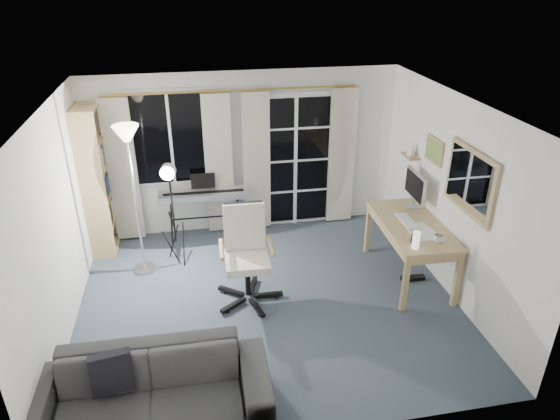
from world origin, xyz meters
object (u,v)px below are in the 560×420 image
object	(u,v)px
keyboard_piano	(204,195)
studio_light	(169,184)
torchiere_lamp	(129,157)
monitor	(415,187)
desk	(412,230)
office_chair	(246,245)
mug	(439,238)
sofa	(147,383)
bookshelf	(95,181)

from	to	relation	value
keyboard_piano	studio_light	size ratio (longest dim) A/B	0.86
torchiere_lamp	monitor	world-z (taller)	torchiere_lamp
torchiere_lamp	desk	bearing A→B (deg)	-13.00
torchiere_lamp	office_chair	distance (m)	1.77
keyboard_piano	office_chair	xyz separation A→B (m)	(0.42, -1.51, -0.01)
torchiere_lamp	office_chair	world-z (taller)	torchiere_lamp
keyboard_piano	monitor	size ratio (longest dim) A/B	2.29
desk	mug	xyz separation A→B (m)	(0.10, -0.50, 0.16)
torchiere_lamp	sofa	distance (m)	2.80
keyboard_piano	mug	xyz separation A→B (m)	(2.63, -2.01, 0.14)
torchiere_lamp	mug	world-z (taller)	torchiere_lamp
desk	mug	world-z (taller)	mug
keyboard_piano	desk	size ratio (longest dim) A/B	0.87
studio_light	office_chair	distance (m)	1.31
keyboard_piano	studio_light	xyz separation A→B (m)	(-0.44, -0.65, 0.49)
office_chair	mug	distance (m)	2.27
torchiere_lamp	office_chair	bearing A→B (deg)	-31.52
torchiere_lamp	monitor	bearing A→B (deg)	-5.31
studio_light	desk	size ratio (longest dim) A/B	1.01
office_chair	monitor	distance (m)	2.38
torchiere_lamp	sofa	bearing A→B (deg)	-85.43
bookshelf	sofa	world-z (taller)	bookshelf
desk	mug	distance (m)	0.53
sofa	mug	bearing A→B (deg)	21.41
studio_light	torchiere_lamp	bearing A→B (deg)	-162.89
studio_light	office_chair	size ratio (longest dim) A/B	1.26
keyboard_piano	office_chair	world-z (taller)	office_chair
bookshelf	monitor	bearing A→B (deg)	-15.70
studio_light	mug	world-z (taller)	studio_light
bookshelf	mug	distance (m)	4.63
torchiere_lamp	mug	distance (m)	3.80
bookshelf	torchiere_lamp	bearing A→B (deg)	-54.51
keyboard_piano	desk	bearing A→B (deg)	-29.57
bookshelf	mug	xyz separation A→B (m)	(4.11, -2.14, -0.14)
studio_light	keyboard_piano	bearing A→B (deg)	63.92
mug	torchiere_lamp	bearing A→B (deg)	159.84
keyboard_piano	mug	distance (m)	3.31
monitor	mug	world-z (taller)	monitor
office_chair	desk	xyz separation A→B (m)	(2.11, 0.01, -0.01)
keyboard_piano	sofa	bearing A→B (deg)	-100.34
office_chair	monitor	world-z (taller)	monitor
office_chair	desk	size ratio (longest dim) A/B	0.80
bookshelf	office_chair	size ratio (longest dim) A/B	1.76
office_chair	sofa	size ratio (longest dim) A/B	0.55
bookshelf	studio_light	world-z (taller)	bookshelf
bookshelf	monitor	distance (m)	4.37
studio_light	mug	xyz separation A→B (m)	(3.07, -1.36, -0.35)
studio_light	desk	world-z (taller)	studio_light
office_chair	mug	size ratio (longest dim) A/B	9.25
bookshelf	studio_light	distance (m)	1.32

